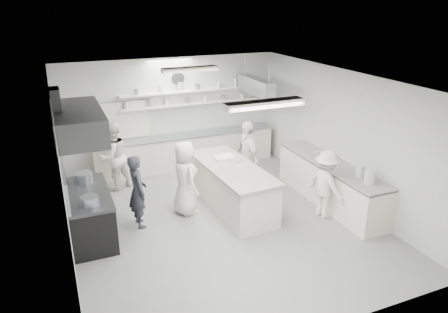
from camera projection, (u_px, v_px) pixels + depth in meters
name	position (u px, v px, depth m)	size (l,w,h in m)	color
floor	(220.00, 220.00, 8.98)	(6.00, 7.00, 0.02)	#979797
ceiling	(220.00, 79.00, 7.91)	(6.00, 7.00, 0.02)	silver
wall_back	(172.00, 113.00, 11.46)	(6.00, 0.04, 3.00)	beige
wall_front	(322.00, 241.00, 5.42)	(6.00, 0.04, 3.00)	beige
wall_left	(62.00, 177.00, 7.36)	(0.04, 7.00, 3.00)	beige
wall_right	(342.00, 137.00, 9.53)	(0.04, 7.00, 3.00)	beige
stove	(90.00, 216.00, 8.22)	(0.80, 1.80, 0.90)	black
exhaust_hood	(78.00, 122.00, 7.55)	(0.85, 2.00, 0.50)	#39393C
back_counter	(187.00, 151.00, 11.68)	(5.00, 0.60, 0.92)	silver
shelf_lower	(197.00, 103.00, 11.52)	(4.20, 0.26, 0.04)	silver
shelf_upper	(197.00, 90.00, 11.39)	(4.20, 0.26, 0.04)	silver
pass_through_window	(124.00, 120.00, 10.99)	(1.30, 0.04, 1.00)	black
wall_clock	(178.00, 78.00, 11.16)	(0.32, 0.32, 0.05)	white
right_counter	(330.00, 184.00, 9.59)	(0.74, 3.30, 0.94)	silver
pot_rack	(256.00, 86.00, 10.95)	(0.30, 1.60, 0.40)	#969BA6
light_fixture_front	(264.00, 104.00, 6.38)	(1.30, 0.25, 0.10)	silver
light_fixture_rear	(190.00, 69.00, 9.49)	(1.30, 0.25, 0.10)	silver
prep_island	(232.00, 188.00, 9.36)	(0.96, 2.58, 0.95)	silver
stove_pot	(84.00, 179.00, 8.44)	(0.35, 0.35, 0.26)	#969BA6
cook_stove	(138.00, 191.00, 8.51)	(0.56, 0.37, 1.55)	#2B2D34
cook_back	(113.00, 156.00, 10.17)	(0.83, 0.64, 1.70)	silver
cook_island_left	(185.00, 178.00, 9.02)	(0.80, 0.52, 1.65)	silver
cook_island_right	(248.00, 157.00, 9.99)	(1.04, 0.43, 1.78)	silver
cook_right	(326.00, 184.00, 8.88)	(0.97, 0.56, 1.50)	silver
bowl_island_a	(236.00, 161.00, 9.51)	(0.26, 0.26, 0.06)	#969BA6
bowl_island_b	(222.00, 155.00, 9.86)	(0.21, 0.21, 0.06)	silver
bowl_right	(320.00, 154.00, 10.00)	(0.25, 0.25, 0.06)	silver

